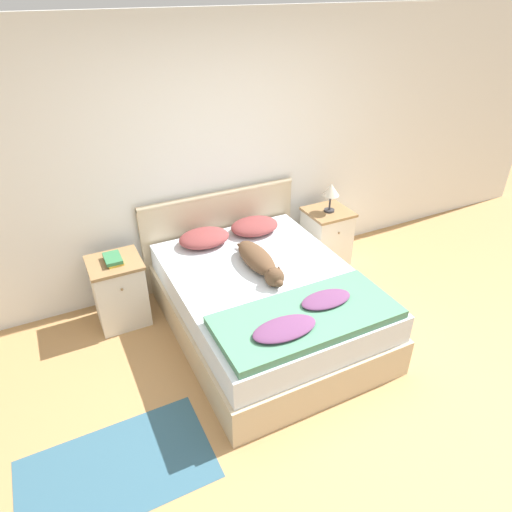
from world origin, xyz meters
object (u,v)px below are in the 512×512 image
bed (266,305)px  nightstand_left (119,291)px  nightstand_right (326,237)px  pillow_right (255,226)px  table_lamp (331,191)px  book_stack (113,259)px  pillow_left (204,238)px  dog (259,261)px

bed → nightstand_left: (-1.12, 0.73, 0.04)m
nightstand_left → nightstand_right: same height
pillow_right → table_lamp: table_lamp is taller
nightstand_left → book_stack: book_stack is taller
nightstand_right → pillow_left: size_ratio=1.31×
nightstand_left → dog: dog is taller
pillow_left → dog: 0.68m
nightstand_left → pillow_right: bearing=1.6°
nightstand_left → book_stack: (-0.00, -0.01, 0.35)m
nightstand_left → table_lamp: 2.31m
table_lamp → pillow_right: bearing=176.7°
pillow_right → book_stack: 1.39m
bed → nightstand_right: size_ratio=3.13×
nightstand_right → book_stack: book_stack is taller
bed → pillow_right: 0.89m
nightstand_right → pillow_left: (-1.39, 0.04, 0.32)m
pillow_left → table_lamp: table_lamp is taller
pillow_left → book_stack: pillow_left is taller
pillow_left → dog: size_ratio=0.60×
bed → book_stack: (-1.12, 0.72, 0.38)m
pillow_right → book_stack: bearing=-178.0°
book_stack → table_lamp: (2.25, -0.00, 0.20)m
book_stack → pillow_right: bearing=2.0°
nightstand_right → table_lamp: (0.00, -0.01, 0.55)m
bed → nightstand_right: nightstand_right is taller
nightstand_left → dog: size_ratio=0.78×
bed → nightstand_left: nightstand_left is taller
pillow_left → pillow_right: bearing=0.0°
bed → book_stack: size_ratio=9.20×
bed → table_lamp: (1.12, 0.72, 0.58)m
pillow_left → dog: (0.27, -0.62, 0.02)m
pillow_right → nightstand_left: bearing=-178.4°
bed → pillow_left: 0.89m
table_lamp → nightstand_left: bearing=179.7°
pillow_right → bed: bearing=-109.2°
nightstand_left → pillow_left: size_ratio=1.31×
nightstand_left → book_stack: bearing=-103.4°
book_stack → bed: bearing=-32.6°
nightstand_left → pillow_right: pillow_right is taller
pillow_right → table_lamp: 0.89m
pillow_right → dog: size_ratio=0.60×
bed → table_lamp: size_ratio=6.56×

